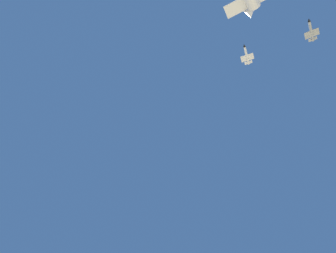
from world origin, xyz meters
TOP-DOWN VIEW (x-y plane):
  - chase_jet_lead at (-63.84, 40.38)m, footprint 12.20×13.40m
  - chase_jet_left_wing at (-87.73, 69.39)m, footprint 13.00×12.66m

SIDE VIEW (x-z plane):
  - chase_jet_left_wing at x=-87.73m, z-range 168.13..172.13m
  - chase_jet_lead at x=-63.84m, z-range 174.54..178.54m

